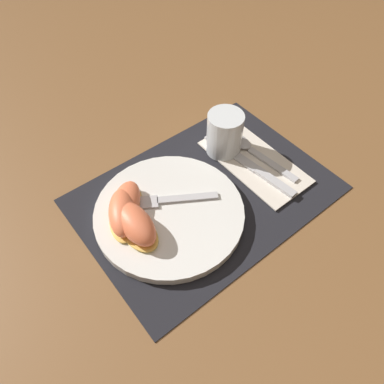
# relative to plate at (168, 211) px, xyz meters

# --- Properties ---
(ground_plane) EXTENTS (3.00, 3.00, 0.00)m
(ground_plane) POSITION_rel_plate_xyz_m (0.08, -0.00, -0.01)
(ground_plane) COLOR brown
(placemat) EXTENTS (0.46, 0.33, 0.00)m
(placemat) POSITION_rel_plate_xyz_m (0.08, -0.00, -0.01)
(placemat) COLOR black
(placemat) RESTS_ON ground_plane
(plate) EXTENTS (0.27, 0.27, 0.02)m
(plate) POSITION_rel_plate_xyz_m (0.00, 0.00, 0.00)
(plate) COLOR white
(plate) RESTS_ON placemat
(juice_glass) EXTENTS (0.07, 0.07, 0.09)m
(juice_glass) POSITION_rel_plate_xyz_m (0.19, 0.06, 0.03)
(juice_glass) COLOR silver
(juice_glass) RESTS_ON placemat
(napkin) EXTENTS (0.11, 0.22, 0.00)m
(napkin) POSITION_rel_plate_xyz_m (0.21, -0.00, -0.01)
(napkin) COLOR silver
(napkin) RESTS_ON placemat
(knife) EXTENTS (0.04, 0.23, 0.01)m
(knife) POSITION_rel_plate_xyz_m (0.19, -0.01, -0.00)
(knife) COLOR #BCBCC1
(knife) RESTS_ON napkin
(spoon) EXTENTS (0.04, 0.18, 0.01)m
(spoon) POSITION_rel_plate_xyz_m (0.22, 0.03, -0.00)
(spoon) COLOR #BCBCC1
(spoon) RESTS_ON napkin
(fork) EXTENTS (0.16, 0.11, 0.00)m
(fork) POSITION_rel_plate_xyz_m (0.00, 0.02, 0.01)
(fork) COLOR #BCBCC1
(fork) RESTS_ON plate
(citrus_wedge_0) EXTENTS (0.11, 0.11, 0.03)m
(citrus_wedge_0) POSITION_rel_plate_xyz_m (-0.06, 0.04, 0.02)
(citrus_wedge_0) COLOR #F7C656
(citrus_wedge_0) RESTS_ON plate
(citrus_wedge_1) EXTENTS (0.09, 0.11, 0.04)m
(citrus_wedge_1) POSITION_rel_plate_xyz_m (-0.07, 0.03, 0.03)
(citrus_wedge_1) COLOR #F7C656
(citrus_wedge_1) RESTS_ON plate
(citrus_wedge_2) EXTENTS (0.06, 0.10, 0.04)m
(citrus_wedge_2) POSITION_rel_plate_xyz_m (-0.07, -0.00, 0.03)
(citrus_wedge_2) COLOR #F7C656
(citrus_wedge_2) RESTS_ON plate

